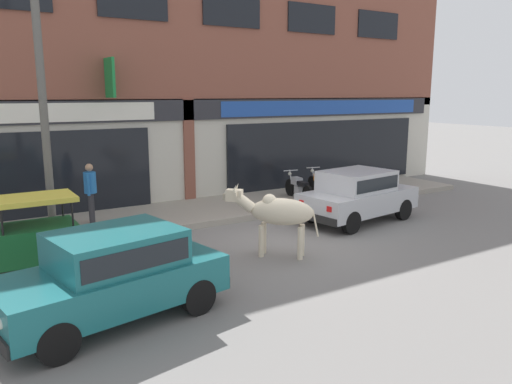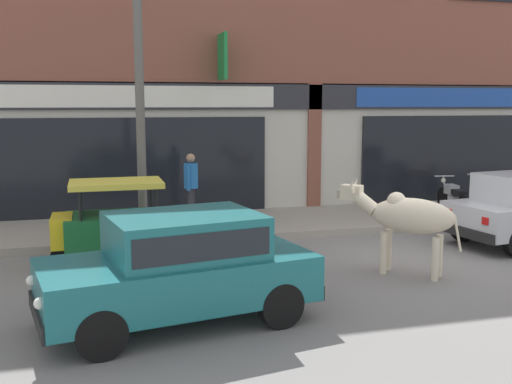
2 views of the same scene
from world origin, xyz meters
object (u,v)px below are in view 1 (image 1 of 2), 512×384
at_px(car_0, 358,193).
at_px(motorcycle_0, 299,187).
at_px(auto_rickshaw, 29,238).
at_px(cow, 277,212).
at_px(pedestrian, 90,187).
at_px(car_1, 113,271).
at_px(motorcycle_1, 321,184).
at_px(utility_pole, 43,102).

bearing_deg(car_0, motorcycle_0, 91.36).
bearing_deg(auto_rickshaw, car_0, -4.16).
height_order(cow, auto_rickshaw, cow).
bearing_deg(car_0, auto_rickshaw, 175.84).
xyz_separation_m(cow, pedestrian, (-2.95, 4.43, 0.15)).
bearing_deg(car_1, auto_rickshaw, 103.96).
bearing_deg(auto_rickshaw, motorcycle_1, 13.16).
relative_size(cow, pedestrian, 1.05).
xyz_separation_m(motorcycle_0, utility_pole, (-7.69, -0.76, 2.82)).
height_order(car_1, pedestrian, pedestrian).
bearing_deg(pedestrian, motorcycle_0, -3.53).
distance_m(pedestrian, utility_pole, 2.77).
distance_m(car_1, utility_pole, 5.22).
bearing_deg(utility_pole, car_1, -88.49).
bearing_deg(motorcycle_1, motorcycle_0, -172.86).
relative_size(car_1, utility_pole, 0.59).
relative_size(car_1, pedestrian, 2.37).
distance_m(motorcycle_1, utility_pole, 9.23).
distance_m(car_1, motorcycle_0, 9.26).
relative_size(car_0, car_1, 0.99).
xyz_separation_m(car_0, car_1, (-7.64, -2.63, 0.00)).
distance_m(car_1, pedestrian, 5.82).
relative_size(motorcycle_1, pedestrian, 1.12).
bearing_deg(auto_rickshaw, utility_pole, 62.41).
relative_size(car_1, motorcycle_1, 2.11).
xyz_separation_m(cow, car_1, (-4.00, -1.28, -0.19)).
bearing_deg(utility_pole, auto_rickshaw, -117.59).
bearing_deg(motorcycle_0, motorcycle_1, 7.14).
bearing_deg(motorcycle_1, cow, -137.97).
height_order(auto_rickshaw, motorcycle_1, auto_rickshaw).
height_order(pedestrian, utility_pole, utility_pole).
relative_size(car_1, motorcycle_0, 2.10).
bearing_deg(pedestrian, motorcycle_1, -2.06).
bearing_deg(utility_pole, pedestrian, 44.71).
bearing_deg(pedestrian, car_1, -100.46).
bearing_deg(car_1, car_0, 18.98).
bearing_deg(motorcycle_0, cow, -131.56).
xyz_separation_m(car_1, utility_pole, (-0.12, 4.55, 2.56)).
height_order(car_0, pedestrian, pedestrian).
bearing_deg(car_1, cow, 17.77).
bearing_deg(car_0, cow, -159.70).
xyz_separation_m(cow, motorcycle_1, (4.62, 4.16, -0.45)).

